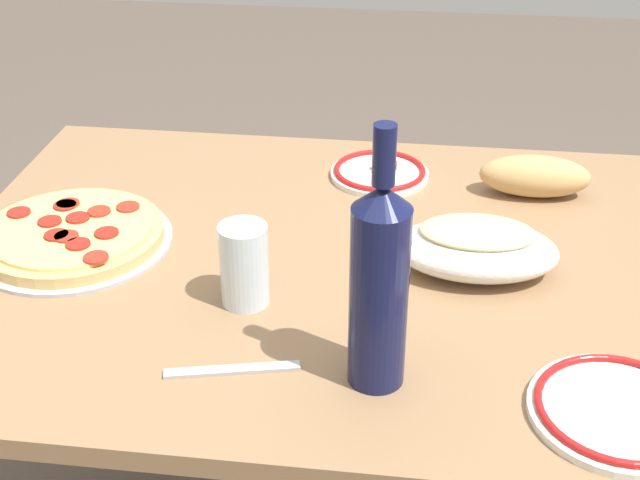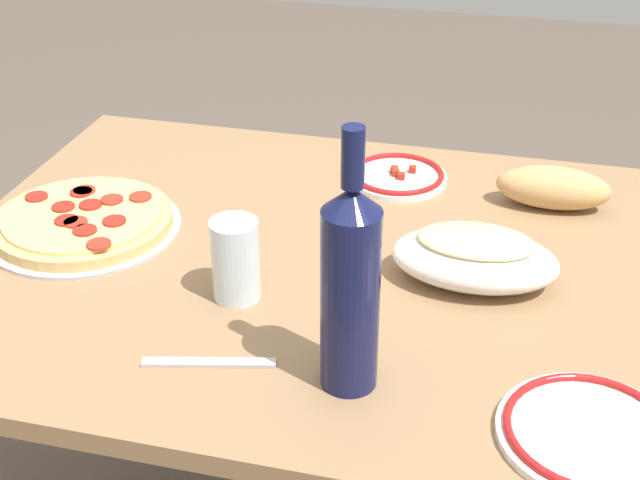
# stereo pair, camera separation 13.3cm
# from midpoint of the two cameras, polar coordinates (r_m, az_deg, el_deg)

# --- Properties ---
(dining_table) EXTENTS (1.14, 0.88, 0.74)m
(dining_table) POSITION_cam_midpoint_polar(r_m,az_deg,el_deg) (1.41, -2.69, -5.77)
(dining_table) COLOR #93704C
(dining_table) RESTS_ON ground
(pepperoni_pizza) EXTENTS (0.31, 0.31, 0.03)m
(pepperoni_pizza) POSITION_cam_midpoint_polar(r_m,az_deg,el_deg) (1.44, -18.23, 0.23)
(pepperoni_pizza) COLOR #B7B7BC
(pepperoni_pizza) RESTS_ON dining_table
(baked_pasta_dish) EXTENTS (0.24, 0.15, 0.08)m
(baked_pasta_dish) POSITION_cam_midpoint_polar(r_m,az_deg,el_deg) (1.30, 7.16, -0.49)
(baked_pasta_dish) COLOR white
(baked_pasta_dish) RESTS_ON dining_table
(wine_bottle) EXTENTS (0.07, 0.07, 0.34)m
(wine_bottle) POSITION_cam_midpoint_polar(r_m,az_deg,el_deg) (1.02, 0.13, -2.91)
(wine_bottle) COLOR #141942
(wine_bottle) RESTS_ON dining_table
(water_glass) EXTENTS (0.07, 0.07, 0.12)m
(water_glass) POSITION_cam_midpoint_polar(r_m,az_deg,el_deg) (1.22, -8.01, -1.68)
(water_glass) COLOR silver
(water_glass) RESTS_ON dining_table
(side_plate_near) EXTENTS (0.21, 0.21, 0.02)m
(side_plate_near) POSITION_cam_midpoint_polar(r_m,az_deg,el_deg) (1.08, 15.36, -10.65)
(side_plate_near) COLOR white
(side_plate_near) RESTS_ON dining_table
(side_plate_far) EXTENTS (0.17, 0.17, 0.02)m
(side_plate_far) POSITION_cam_midpoint_polar(r_m,az_deg,el_deg) (1.58, 1.46, 4.31)
(side_plate_far) COLOR white
(side_plate_far) RESTS_ON dining_table
(bread_loaf) EXTENTS (0.19, 0.08, 0.07)m
(bread_loaf) POSITION_cam_midpoint_polar(r_m,az_deg,el_deg) (1.53, 11.27, 3.99)
(bread_loaf) COLOR tan
(bread_loaf) RESTS_ON dining_table
(fork_left) EXTENTS (0.17, 0.05, 0.00)m
(fork_left) POSITION_cam_midpoint_polar(r_m,az_deg,el_deg) (1.13, -9.07, -8.37)
(fork_left) COLOR #B7B7BC
(fork_left) RESTS_ON dining_table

